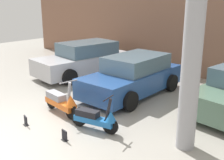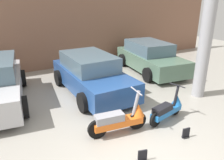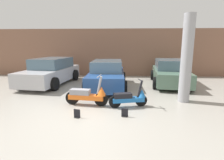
{
  "view_description": "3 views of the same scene",
  "coord_description": "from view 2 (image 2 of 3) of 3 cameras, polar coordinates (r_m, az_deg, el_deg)",
  "views": [
    {
      "loc": [
        5.99,
        -3.96,
        3.26
      ],
      "look_at": [
        0.88,
        1.84,
        0.98
      ],
      "focal_mm": 45.0,
      "sensor_mm": 36.0,
      "label": 1
    },
    {
      "loc": [
        -2.59,
        -3.29,
        3.19
      ],
      "look_at": [
        0.6,
        2.46,
        0.74
      ],
      "focal_mm": 35.0,
      "sensor_mm": 36.0,
      "label": 2
    },
    {
      "loc": [
        1.06,
        -5.18,
        2.12
      ],
      "look_at": [
        0.67,
        2.16,
        0.66
      ],
      "focal_mm": 28.0,
      "sensor_mm": 36.0,
      "label": 3
    }
  ],
  "objects": [
    {
      "name": "scooter_front_left",
      "position": [
        5.52,
        2.25,
        -10.13
      ],
      "size": [
        1.57,
        0.57,
        1.09
      ],
      "rotation": [
        0.0,
        0.0,
        -0.12
      ],
      "color": "black",
      "rests_on": "ground_plane"
    },
    {
      "name": "car_rear_center",
      "position": [
        7.87,
        -5.48,
        1.46
      ],
      "size": [
        1.97,
        4.01,
        1.35
      ],
      "rotation": [
        0.0,
        0.0,
        -1.56
      ],
      "color": "navy",
      "rests_on": "ground_plane"
    },
    {
      "name": "placard_near_left_scooter",
      "position": [
        4.86,
        7.95,
        -19.08
      ],
      "size": [
        0.2,
        0.16,
        0.26
      ],
      "rotation": [
        0.0,
        0.0,
        -0.27
      ],
      "color": "black",
      "rests_on": "ground_plane"
    },
    {
      "name": "placard_near_right_scooter",
      "position": [
        5.77,
        18.75,
        -13.07
      ],
      "size": [
        0.2,
        0.14,
        0.26
      ],
      "rotation": [
        0.0,
        0.0,
        -0.15
      ],
      "color": "black",
      "rests_on": "ground_plane"
    },
    {
      "name": "ground_plane",
      "position": [
        5.27,
        7.65,
        -17.08
      ],
      "size": [
        28.0,
        28.0,
        0.0
      ],
      "primitive_type": "plane",
      "color": "#9E998E"
    },
    {
      "name": "support_column_side",
      "position": [
        7.83,
        22.89,
        7.22
      ],
      "size": [
        0.41,
        0.41,
        3.24
      ],
      "primitive_type": "cylinder",
      "color": "#99999E",
      "rests_on": "ground_plane"
    },
    {
      "name": "wall_back",
      "position": [
        10.83,
        -15.14,
        11.37
      ],
      "size": [
        19.6,
        0.12,
        3.24
      ],
      "primitive_type": "cube",
      "color": "#845B47",
      "rests_on": "ground_plane"
    },
    {
      "name": "car_rear_right",
      "position": [
        10.36,
        9.88,
        5.88
      ],
      "size": [
        2.28,
        4.15,
        1.35
      ],
      "rotation": [
        0.0,
        0.0,
        -1.69
      ],
      "color": "#51705B",
      "rests_on": "ground_plane"
    },
    {
      "name": "scooter_front_right",
      "position": [
        6.29,
        14.39,
        -7.26
      ],
      "size": [
        1.35,
        0.58,
        0.95
      ],
      "rotation": [
        0.0,
        0.0,
        0.22
      ],
      "color": "black",
      "rests_on": "ground_plane"
    }
  ]
}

